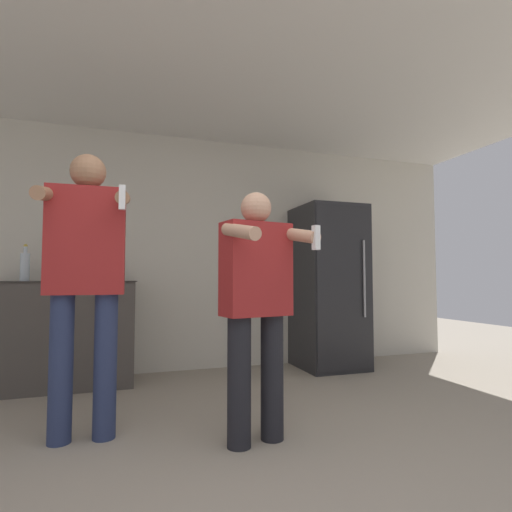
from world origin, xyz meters
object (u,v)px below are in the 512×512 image
object	(u,v)px
bottle_short_whiskey	(73,269)
person_man_side	(86,271)
bottle_red_label	(112,272)
refrigerator	(328,286)
bottle_clear_vodka	(25,266)
person_woman_foreground	(257,300)

from	to	relation	value
bottle_short_whiskey	person_man_side	xyz separation A→B (m)	(0.22, -1.35, -0.05)
bottle_red_label	person_man_side	xyz separation A→B (m)	(-0.12, -1.35, -0.02)
refrigerator	bottle_clear_vodka	xyz separation A→B (m)	(-3.03, 0.03, 0.20)
bottle_clear_vodka	person_woman_foreground	distance (m)	2.37
refrigerator	person_man_side	distance (m)	2.76
bottle_red_label	bottle_short_whiskey	world-z (taller)	bottle_short_whiskey
refrigerator	bottle_short_whiskey	xyz separation A→B (m)	(-2.64, 0.03, 0.18)
bottle_clear_vodka	person_woman_foreground	bearing A→B (deg)	-46.80
refrigerator	person_man_side	size ratio (longest dim) A/B	1.01
person_woman_foreground	person_man_side	size ratio (longest dim) A/B	0.86
bottle_red_label	person_woman_foreground	world-z (taller)	person_woman_foreground
person_woman_foreground	person_man_side	world-z (taller)	person_man_side
person_woman_foreground	bottle_short_whiskey	bearing A→B (deg)	125.33
bottle_red_label	person_woman_foreground	xyz separation A→B (m)	(0.88, -1.72, -0.20)
person_woman_foreground	bottle_clear_vodka	bearing A→B (deg)	133.20
person_man_side	bottle_red_label	bearing A→B (deg)	85.09
bottle_clear_vodka	person_man_side	world-z (taller)	person_man_side
bottle_red_label	person_man_side	world-z (taller)	person_man_side
refrigerator	person_woman_foreground	distance (m)	2.20
bottle_clear_vodka	bottle_short_whiskey	size ratio (longest dim) A/B	1.21
bottle_clear_vodka	person_man_side	xyz separation A→B (m)	(0.62, -1.35, -0.07)
refrigerator	person_man_side	bearing A→B (deg)	-151.39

